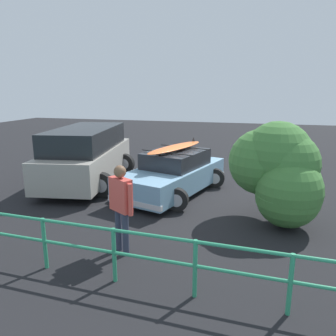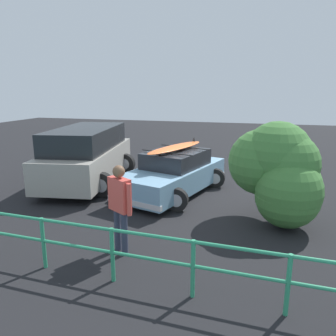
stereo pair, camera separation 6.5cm
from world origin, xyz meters
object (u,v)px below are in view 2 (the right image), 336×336
at_px(sedan_car, 174,173).
at_px(person_bystander, 120,201).
at_px(bush_near_left, 279,171).
at_px(suv_car, 87,155).

relative_size(sedan_car, person_bystander, 2.47).
xyz_separation_m(sedan_car, bush_near_left, (-2.97, 1.53, 0.64)).
xyz_separation_m(sedan_car, person_bystander, (0.05, 3.95, 0.43)).
bearing_deg(bush_near_left, suv_car, -17.10).
xyz_separation_m(suv_car, bush_near_left, (-6.12, 1.88, 0.30)).
distance_m(person_bystander, bush_near_left, 3.88).
height_order(suv_car, bush_near_left, bush_near_left).
relative_size(suv_car, bush_near_left, 2.10).
distance_m(suv_car, person_bystander, 5.30).
relative_size(sedan_car, bush_near_left, 1.80).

